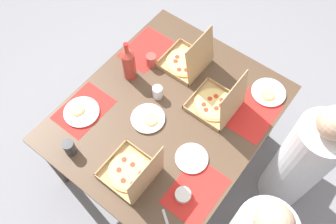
{
  "coord_description": "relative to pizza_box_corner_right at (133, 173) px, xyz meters",
  "views": [
    {
      "loc": [
        0.89,
        0.69,
        2.7
      ],
      "look_at": [
        0.0,
        0.0,
        0.74
      ],
      "focal_mm": 37.4,
      "sensor_mm": 36.0,
      "label": 1
    }
  ],
  "objects": [
    {
      "name": "cup_dark",
      "position": [
        -0.7,
        -0.43,
        -0.0
      ],
      "size": [
        0.07,
        0.07,
        0.09
      ],
      "primitive_type": "cylinder",
      "color": "#BF4742",
      "rests_on": "dining_table"
    },
    {
      "name": "plate_far_right",
      "position": [
        -0.98,
        0.34,
        -0.04
      ],
      "size": [
        0.23,
        0.23,
        0.03
      ],
      "color": "white",
      "rests_on": "dining_table"
    },
    {
      "name": "cup_clear_right",
      "position": [
        -0.52,
        -0.23,
        -0.0
      ],
      "size": [
        0.07,
        0.07,
        0.1
      ],
      "primitive_type": "cylinder",
      "color": "silver",
      "rests_on": "dining_table"
    },
    {
      "name": "condiment_bowl",
      "position": [
        -0.08,
        0.3,
        -0.03
      ],
      "size": [
        0.09,
        0.09,
        0.04
      ],
      "primitive_type": "cylinder",
      "color": "white",
      "rests_on": "dining_table"
    },
    {
      "name": "diner_left_seat",
      "position": [
        -0.78,
        0.75,
        -0.26
      ],
      "size": [
        0.32,
        0.32,
        1.19
      ],
      "color": "white",
      "rests_on": "ground_plane"
    },
    {
      "name": "dining_table",
      "position": [
        -0.46,
        -0.1,
        -0.14
      ],
      "size": [
        1.42,
        1.19,
        0.74
      ],
      "color": "#3F3328",
      "rests_on": "ground_plane"
    },
    {
      "name": "pizza_box_corner_right",
      "position": [
        0.0,
        0.0,
        0.0
      ],
      "size": [
        0.29,
        0.3,
        0.32
      ],
      "color": "tan",
      "rests_on": "dining_table"
    },
    {
      "name": "plate_far_left",
      "position": [
        -0.29,
        0.21,
        -0.04
      ],
      "size": [
        0.2,
        0.2,
        0.02
      ],
      "color": "white",
      "rests_on": "dining_table"
    },
    {
      "name": "placemat_near_right",
      "position": [
        -0.15,
        -0.55,
        -0.05
      ],
      "size": [
        0.36,
        0.26,
        0.0
      ],
      "primitive_type": "cube",
      "color": "red",
      "rests_on": "dining_table"
    },
    {
      "name": "plate_middle",
      "position": [
        -0.12,
        -0.54,
        -0.04
      ],
      "size": [
        0.23,
        0.23,
        0.03
      ],
      "color": "white",
      "rests_on": "dining_table"
    },
    {
      "name": "placemat_near_left",
      "position": [
        -0.78,
        -0.55,
        -0.05
      ],
      "size": [
        0.36,
        0.26,
        0.0
      ],
      "primitive_type": "cube",
      "color": "red",
      "rests_on": "dining_table"
    },
    {
      "name": "ground_plane",
      "position": [
        -0.46,
        -0.1,
        -0.79
      ],
      "size": [
        6.0,
        6.0,
        0.0
      ],
      "primitive_type": "plane",
      "color": "gray"
    },
    {
      "name": "soda_bottle",
      "position": [
        -0.54,
        -0.48,
        0.08
      ],
      "size": [
        0.09,
        0.09,
        0.32
      ],
      "color": "#B2382D",
      "rests_on": "dining_table"
    },
    {
      "name": "pizza_box_corner_left",
      "position": [
        -0.68,
        0.13,
        0.0
      ],
      "size": [
        0.29,
        0.29,
        0.32
      ],
      "color": "tan",
      "rests_on": "dining_table"
    },
    {
      "name": "placemat_far_right",
      "position": [
        -0.15,
        0.34,
        -0.05
      ],
      "size": [
        0.36,
        0.26,
        0.0
      ],
      "primitive_type": "cube",
      "color": "red",
      "rests_on": "dining_table"
    },
    {
      "name": "plate_near_right",
      "position": [
        -0.34,
        -0.17,
        -0.04
      ],
      "size": [
        0.22,
        0.22,
        0.03
      ],
      "color": "white",
      "rests_on": "dining_table"
    },
    {
      "name": "cup_clear_left",
      "position": [
        0.11,
        -0.4,
        0.01
      ],
      "size": [
        0.07,
        0.07,
        0.11
      ],
      "primitive_type": "cylinder",
      "color": "#333338",
      "rests_on": "dining_table"
    },
    {
      "name": "placemat_far_left",
      "position": [
        -0.78,
        0.34,
        -0.05
      ],
      "size": [
        0.36,
        0.26,
        0.0
      ],
      "primitive_type": "cube",
      "color": "red",
      "rests_on": "dining_table"
    },
    {
      "name": "pizza_box_center",
      "position": [
        -0.85,
        -0.22,
        0.0
      ],
      "size": [
        0.29,
        0.29,
        0.32
      ],
      "color": "tan",
      "rests_on": "dining_table"
    }
  ]
}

